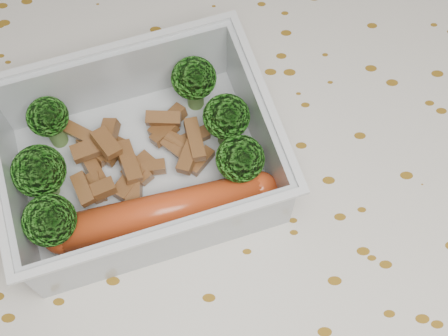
{
  "coord_description": "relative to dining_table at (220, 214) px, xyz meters",
  "views": [
    {
      "loc": [
        0.0,
        -0.19,
        1.18
      ],
      "look_at": [
        0.0,
        -0.01,
        0.78
      ],
      "focal_mm": 50.0,
      "sensor_mm": 36.0,
      "label": 1
    }
  ],
  "objects": [
    {
      "name": "tablecloth",
      "position": [
        0.0,
        0.0,
        0.05
      ],
      "size": [
        1.46,
        0.96,
        0.19
      ],
      "color": "silver",
      "rests_on": "dining_table"
    },
    {
      "name": "sausage",
      "position": [
        -0.04,
        -0.04,
        0.11
      ],
      "size": [
        0.16,
        0.06,
        0.03
      ],
      "color": "#BB4019",
      "rests_on": "lunch_container"
    },
    {
      "name": "meat_pile",
      "position": [
        -0.06,
        0.01,
        0.1
      ],
      "size": [
        0.12,
        0.09,
        0.03
      ],
      "color": "brown",
      "rests_on": "lunch_container"
    },
    {
      "name": "dining_table",
      "position": [
        0.0,
        0.0,
        0.0
      ],
      "size": [
        1.4,
        0.9,
        0.75
      ],
      "color": "brown",
      "rests_on": "ground"
    },
    {
      "name": "lunch_container",
      "position": [
        -0.06,
        -0.0,
        0.11
      ],
      "size": [
        0.22,
        0.2,
        0.07
      ],
      "color": "silver",
      "rests_on": "tablecloth"
    },
    {
      "name": "broccoli_florets",
      "position": [
        -0.06,
        0.0,
        0.13
      ],
      "size": [
        0.17,
        0.14,
        0.05
      ],
      "color": "#608C3F",
      "rests_on": "lunch_container"
    }
  ]
}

